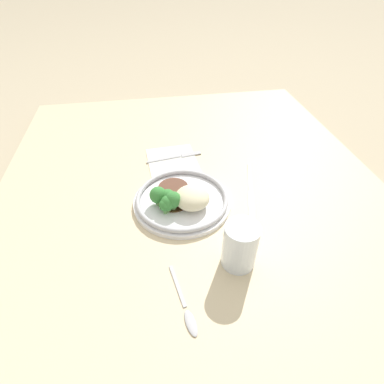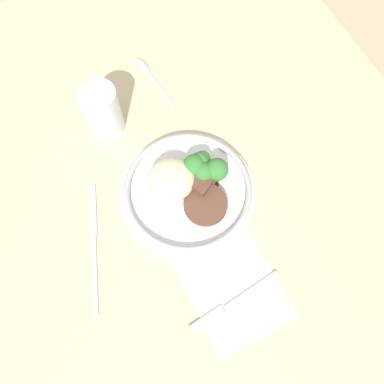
# 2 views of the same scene
# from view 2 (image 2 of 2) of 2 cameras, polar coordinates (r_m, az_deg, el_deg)

# --- Properties ---
(ground_plane) EXTENTS (8.00, 8.00, 0.00)m
(ground_plane) POSITION_cam_2_polar(r_m,az_deg,el_deg) (0.72, -2.62, -4.20)
(ground_plane) COLOR tan
(dining_table) EXTENTS (1.30, 1.04, 0.04)m
(dining_table) POSITION_cam_2_polar(r_m,az_deg,el_deg) (0.70, -2.69, -3.64)
(dining_table) COLOR beige
(dining_table) RESTS_ON ground
(napkin) EXTENTS (0.18, 0.15, 0.00)m
(napkin) POSITION_cam_2_polar(r_m,az_deg,el_deg) (0.65, 6.38, -14.37)
(napkin) COLOR silver
(napkin) RESTS_ON dining_table
(plate) EXTENTS (0.24, 0.24, 0.06)m
(plate) POSITION_cam_2_polar(r_m,az_deg,el_deg) (0.67, -0.52, 0.95)
(plate) COLOR white
(plate) RESTS_ON dining_table
(juice_glass) EXTENTS (0.07, 0.07, 0.10)m
(juice_glass) POSITION_cam_2_polar(r_m,az_deg,el_deg) (0.74, -13.43, 11.77)
(juice_glass) COLOR orange
(juice_glass) RESTS_ON dining_table
(fork) EXTENTS (0.04, 0.17, 0.00)m
(fork) POSITION_cam_2_polar(r_m,az_deg,el_deg) (0.64, 5.25, -17.02)
(fork) COLOR #B7B7BC
(fork) RESTS_ON napkin
(knife) EXTENTS (0.23, 0.07, 0.00)m
(knife) POSITION_cam_2_polar(r_m,az_deg,el_deg) (0.68, -14.70, -7.08)
(knife) COLOR #B7B7BC
(knife) RESTS_ON dining_table
(spoon) EXTENTS (0.15, 0.04, 0.01)m
(spoon) POSITION_cam_2_polar(r_m,az_deg,el_deg) (0.84, -6.79, 17.77)
(spoon) COLOR #B7B7BC
(spoon) RESTS_ON dining_table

